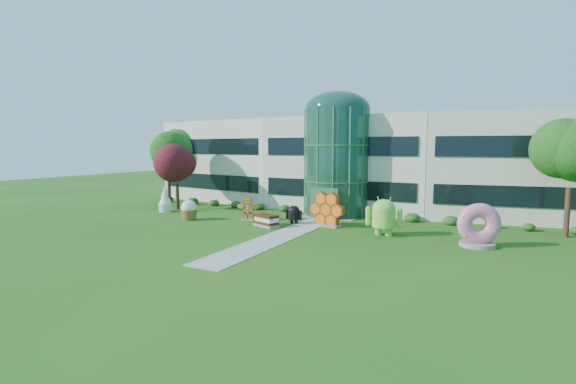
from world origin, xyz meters
The scene contains 14 objects.
ground centered at (0.00, 0.00, 0.00)m, with size 140.00×140.00×0.00m, color #215114.
building centered at (0.00, 18.00, 4.65)m, with size 46.00×15.00×9.30m, color beige, non-canonical shape.
atrium centered at (0.00, 12.00, 4.90)m, with size 6.00×6.00×9.80m, color #194738.
walkway centered at (0.00, 2.00, 0.02)m, with size 2.40×20.00×0.04m, color #9E9E93.
tree_red centered at (-15.50, 7.50, 3.00)m, with size 4.00×4.00×6.00m, color #3F0C14, non-canonical shape.
trees_backdrop centered at (0.00, 13.00, 4.20)m, with size 52.00×8.00×8.40m, color #1B4010, non-canonical shape.
android_green centered at (6.38, 4.71, 1.54)m, with size 2.73×1.82×3.09m, color #7DD343, non-canonical shape.
android_black centered at (-1.37, 5.76, 0.89)m, with size 1.57×1.05×1.79m, color black, non-canonical shape.
donut centered at (12.60, 4.14, 1.42)m, with size 2.74×1.31×2.85m, color #D5517B, non-canonical shape.
gingerbread centered at (-5.75, 5.60, 1.06)m, with size 2.30×0.88×2.12m, color brown, non-canonical shape.
ice_cream_sandwich centered at (-2.81, 3.72, 0.49)m, with size 2.20×1.10×0.98m, color black, non-canonical shape.
honeycomb centered at (1.48, 6.01, 1.25)m, with size 3.19×1.14×2.50m, color orange, non-canonical shape.
froyo centered at (-15.53, 5.77, 1.24)m, with size 1.44×1.44×2.47m, color white, non-canonical shape.
cupcake centered at (-10.36, 3.24, 0.88)m, with size 1.47×1.47×1.77m, color white, non-canonical shape.
Camera 1 is at (13.84, -24.73, 6.36)m, focal length 26.00 mm.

